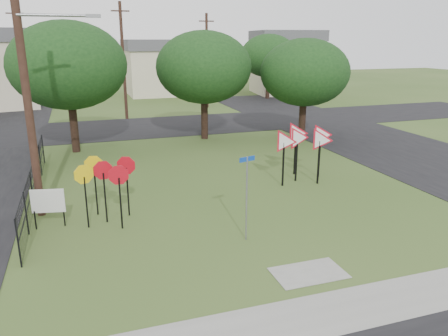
{
  "coord_description": "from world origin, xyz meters",
  "views": [
    {
      "loc": [
        -5.64,
        -11.88,
        6.24
      ],
      "look_at": [
        -0.68,
        3.0,
        1.6
      ],
      "focal_mm": 35.0,
      "sensor_mm": 36.0,
      "label": 1
    }
  ],
  "objects_px": {
    "stop_sign_cluster": "(106,176)",
    "yield_sign_cluster": "(304,140)",
    "info_board": "(48,202)",
    "street_name_sign": "(247,193)"
  },
  "relations": [
    {
      "from": "stop_sign_cluster",
      "to": "yield_sign_cluster",
      "type": "distance_m",
      "value": 9.04
    },
    {
      "from": "info_board",
      "to": "street_name_sign",
      "type": "bearing_deg",
      "value": -26.52
    },
    {
      "from": "yield_sign_cluster",
      "to": "stop_sign_cluster",
      "type": "bearing_deg",
      "value": -166.75
    },
    {
      "from": "street_name_sign",
      "to": "info_board",
      "type": "bearing_deg",
      "value": 153.48
    },
    {
      "from": "yield_sign_cluster",
      "to": "street_name_sign",
      "type": "bearing_deg",
      "value": -133.2
    },
    {
      "from": "info_board",
      "to": "stop_sign_cluster",
      "type": "bearing_deg",
      "value": -2.6
    },
    {
      "from": "yield_sign_cluster",
      "to": "info_board",
      "type": "xyz_separation_m",
      "value": [
        -10.75,
        -1.98,
        -0.96
      ]
    },
    {
      "from": "street_name_sign",
      "to": "yield_sign_cluster",
      "type": "distance_m",
      "value": 6.87
    },
    {
      "from": "stop_sign_cluster",
      "to": "info_board",
      "type": "xyz_separation_m",
      "value": [
        -1.95,
        0.09,
        -0.77
      ]
    },
    {
      "from": "street_name_sign",
      "to": "info_board",
      "type": "relative_size",
      "value": 2.0
    }
  ]
}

